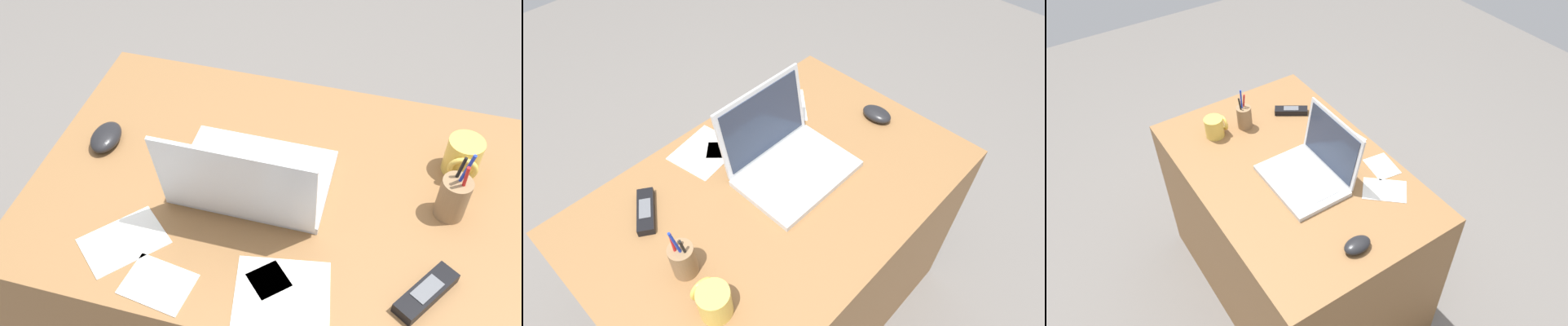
{
  "view_description": "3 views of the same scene",
  "coord_description": "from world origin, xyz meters",
  "views": [
    {
      "loc": [
        -0.17,
        0.85,
        1.73
      ],
      "look_at": [
        0.07,
        -0.01,
        0.8
      ],
      "focal_mm": 41.61,
      "sensor_mm": 36.0,
      "label": 1
    },
    {
      "loc": [
        -0.56,
        -0.58,
        1.74
      ],
      "look_at": [
        0.06,
        0.02,
        0.8
      ],
      "focal_mm": 30.83,
      "sensor_mm": 36.0,
      "label": 2
    },
    {
      "loc": [
        1.19,
        -0.73,
        2.07
      ],
      "look_at": [
        0.05,
        0.04,
        0.79
      ],
      "focal_mm": 34.12,
      "sensor_mm": 36.0,
      "label": 3
    }
  ],
  "objects": [
    {
      "name": "paper_note_right",
      "position": [
        -0.05,
        0.26,
        0.75
      ],
      "size": [
        0.2,
        0.19,
        0.0
      ],
      "primitive_type": "cube",
      "rotation": [
        0.0,
        0.0,
        0.17
      ],
      "color": "white",
      "rests_on": "desk"
    },
    {
      "name": "cordless_phone",
      "position": [
        -0.3,
        0.19,
        0.76
      ],
      "size": [
        0.12,
        0.14,
        0.03
      ],
      "color": "black",
      "rests_on": "desk"
    },
    {
      "name": "desk",
      "position": [
        0.0,
        0.0,
        0.37
      ],
      "size": [
        1.12,
        0.73,
        0.74
      ],
      "primitive_type": "cube",
      "color": "olive",
      "rests_on": "ground"
    },
    {
      "name": "pen_holder",
      "position": [
        -0.33,
        -0.02,
        0.8
      ],
      "size": [
        0.06,
        0.06,
        0.18
      ],
      "color": "olive",
      "rests_on": "desk"
    },
    {
      "name": "ground_plane",
      "position": [
        0.0,
        0.0,
        0.0
      ],
      "size": [
        6.0,
        6.0,
        0.0
      ],
      "primitive_type": "plane",
      "color": "slate"
    },
    {
      "name": "paper_note_left",
      "position": [
        -0.01,
        0.23,
        0.75
      ],
      "size": [
        0.1,
        0.1,
        0.0
      ],
      "primitive_type": "cube",
      "rotation": [
        0.0,
        0.0,
        0.77
      ],
      "color": "white",
      "rests_on": "desk"
    },
    {
      "name": "computer_mouse",
      "position": [
        0.45,
        -0.03,
        0.76
      ],
      "size": [
        0.07,
        0.1,
        0.04
      ],
      "primitive_type": "ellipsoid",
      "rotation": [
        0.0,
        0.0,
        0.03
      ],
      "color": "black",
      "rests_on": "desk"
    },
    {
      "name": "paper_note_near_laptop",
      "position": [
        0.29,
        0.22,
        0.75
      ],
      "size": [
        0.19,
        0.2,
        0.0
      ],
      "primitive_type": "cube",
      "rotation": [
        0.0,
        0.0,
        -0.73
      ],
      "color": "white",
      "rests_on": "desk"
    },
    {
      "name": "paper_note_front",
      "position": [
        0.19,
        0.3,
        0.75
      ],
      "size": [
        0.14,
        0.12,
        0.0
      ],
      "primitive_type": "cube",
      "rotation": [
        0.0,
        0.0,
        -0.14
      ],
      "color": "white",
      "rests_on": "desk"
    },
    {
      "name": "laptop",
      "position": [
        0.08,
        0.03,
        0.79
      ],
      "size": [
        0.33,
        0.28,
        0.24
      ],
      "color": "silver",
      "rests_on": "desk"
    },
    {
      "name": "coffee_mug_white",
      "position": [
        -0.35,
        -0.15,
        0.79
      ],
      "size": [
        0.08,
        0.09,
        0.09
      ],
      "color": "#E0BC4C",
      "rests_on": "desk"
    }
  ]
}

